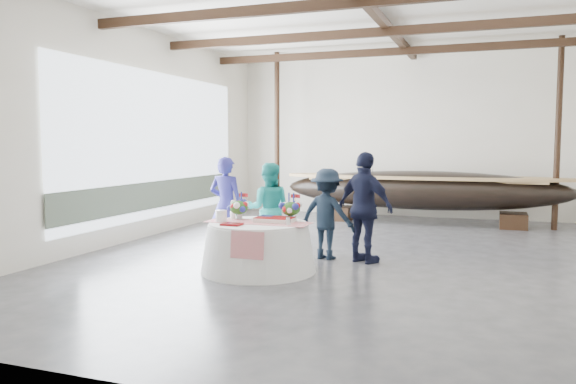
% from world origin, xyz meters
% --- Properties ---
extents(floor, '(10.00, 12.00, 0.01)m').
position_xyz_m(floor, '(0.00, 0.00, 0.00)').
color(floor, '#3D3D42').
rests_on(floor, ground).
extents(wall_back, '(10.00, 0.02, 4.50)m').
position_xyz_m(wall_back, '(0.00, 6.00, 2.25)').
color(wall_back, silver).
rests_on(wall_back, ground).
extents(wall_front, '(10.00, 0.02, 4.50)m').
position_xyz_m(wall_front, '(0.00, -6.00, 2.25)').
color(wall_front, silver).
rests_on(wall_front, ground).
extents(wall_left, '(0.02, 12.00, 4.50)m').
position_xyz_m(wall_left, '(-5.00, 0.00, 2.25)').
color(wall_left, silver).
rests_on(wall_left, ground).
extents(ceiling, '(10.00, 12.00, 0.01)m').
position_xyz_m(ceiling, '(0.00, 0.00, 4.50)').
color(ceiling, white).
rests_on(ceiling, wall_back).
extents(pavilion_structure, '(9.80, 11.76, 4.50)m').
position_xyz_m(pavilion_structure, '(0.00, 0.79, 4.00)').
color(pavilion_structure, black).
rests_on(pavilion_structure, ground).
extents(open_bay, '(0.03, 7.00, 3.20)m').
position_xyz_m(open_bay, '(-4.95, 1.00, 1.83)').
color(open_bay, silver).
rests_on(open_bay, ground).
extents(longboat_display, '(7.17, 1.43, 1.35)m').
position_xyz_m(longboat_display, '(0.45, 4.60, 0.86)').
color(longboat_display, black).
rests_on(longboat_display, ground).
extents(banquet_table, '(1.83, 1.83, 0.79)m').
position_xyz_m(banquet_table, '(-1.41, -1.72, 0.39)').
color(banquet_table, white).
rests_on(banquet_table, ground).
extents(tabletop_items, '(1.69, 1.00, 0.40)m').
position_xyz_m(tabletop_items, '(-1.43, -1.54, 0.94)').
color(tabletop_items, red).
rests_on(tabletop_items, banquet_table).
extents(guest_woman_blue, '(0.66, 0.44, 1.80)m').
position_xyz_m(guest_woman_blue, '(-2.58, -0.48, 0.90)').
color(guest_woman_blue, navy).
rests_on(guest_woman_blue, ground).
extents(guest_woman_teal, '(0.96, 0.84, 1.69)m').
position_xyz_m(guest_woman_teal, '(-1.76, -0.39, 0.84)').
color(guest_woman_teal, teal).
rests_on(guest_woman_teal, ground).
extents(guest_man_left, '(1.13, 0.79, 1.60)m').
position_xyz_m(guest_man_left, '(-0.65, -0.40, 0.80)').
color(guest_man_left, black).
rests_on(guest_man_left, ground).
extents(guest_man_right, '(1.20, 0.92, 1.90)m').
position_xyz_m(guest_man_right, '(0.05, -0.50, 0.95)').
color(guest_man_right, black).
rests_on(guest_man_right, ground).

